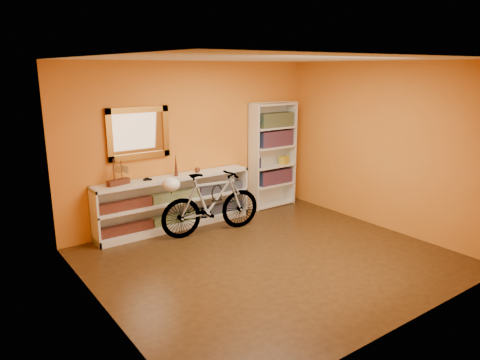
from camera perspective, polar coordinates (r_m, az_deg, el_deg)
floor at (r=6.09m, az=3.92°, el=-10.07°), size 4.50×4.00×0.01m
ceiling at (r=5.56m, az=4.39°, el=15.29°), size 4.50×4.00×0.01m
back_wall at (r=7.31m, az=-6.03°, el=4.70°), size 4.50×0.01×2.60m
left_wall at (r=4.61m, az=-17.91°, el=-1.55°), size 0.01×4.00×2.60m
right_wall at (r=7.32m, az=17.86°, el=4.11°), size 0.01×4.00×2.60m
gilt_mirror at (r=6.81m, az=-12.88°, el=5.87°), size 0.98×0.06×0.78m
wall_socket at (r=8.00m, az=-0.17°, el=-2.10°), size 0.09×0.02×0.09m
console_unit at (r=7.13m, az=-8.28°, el=-2.84°), size 2.60×0.35×0.85m
cd_row_lower at (r=7.19m, az=-8.13°, el=-4.82°), size 2.50×0.13×0.14m
cd_row_upper at (r=7.08m, az=-8.23°, el=-2.03°), size 2.50×0.13×0.14m
model_ship at (r=6.62m, az=-15.40°, el=1.04°), size 0.35×0.19×0.39m
toy_car at (r=6.83m, az=-11.74°, el=-0.04°), size 0.00×0.01×0.00m
bronze_ornament at (r=6.99m, az=-8.22°, el=1.95°), size 0.06×0.06×0.36m
decorative_orb at (r=7.20m, az=-5.48°, el=1.29°), size 0.09×0.09×0.09m
bookcase at (r=8.11m, az=4.18°, el=3.18°), size 0.90×0.30×1.90m
book_row_a at (r=8.23m, az=4.39°, el=0.45°), size 0.70×0.22×0.26m
book_row_b at (r=8.09m, az=4.49°, el=5.34°), size 0.70×0.22×0.28m
book_row_c at (r=8.05m, az=4.54°, el=7.70°), size 0.70×0.22×0.25m
travel_mug at (r=7.91m, az=2.43°, el=2.20°), size 0.08×0.08×0.17m
red_tin at (r=7.92m, az=3.00°, el=7.39°), size 0.19×0.19×0.19m
yellow_bag at (r=8.27m, az=5.67°, el=2.55°), size 0.21×0.18×0.14m
bicycle at (r=6.83m, az=-3.70°, el=-2.93°), size 0.65×1.70×0.97m
helmet at (r=6.51m, az=-8.82°, el=-0.56°), size 0.27×0.26×0.20m
u_lock at (r=6.83m, az=-2.97°, el=-1.64°), size 0.20×0.02×0.20m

